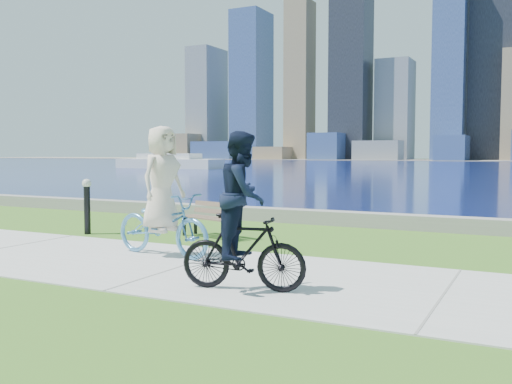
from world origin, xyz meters
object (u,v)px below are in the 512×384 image
Objects in this scene: cyclist_woman at (162,208)px; cyclist_man at (243,224)px; park_bench at (212,216)px; bollard_lamp at (87,203)px.

cyclist_woman is 1.09× the size of cyclist_man.
cyclist_woman is at bearing 45.30° from cyclist_man.
park_bench is 4.88m from cyclist_man.
cyclist_man is (5.60, -3.10, 0.19)m from bollard_lamp.
cyclist_woman is (0.41, -2.35, 0.40)m from park_bench.
cyclist_man is at bearing -38.26° from park_bench.
cyclist_man is at bearing -28.98° from bollard_lamp.
bollard_lamp is (-2.75, -0.83, 0.25)m from park_bench.
bollard_lamp is 0.59× the size of cyclist_man.
cyclist_man reaches higher than bollard_lamp.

